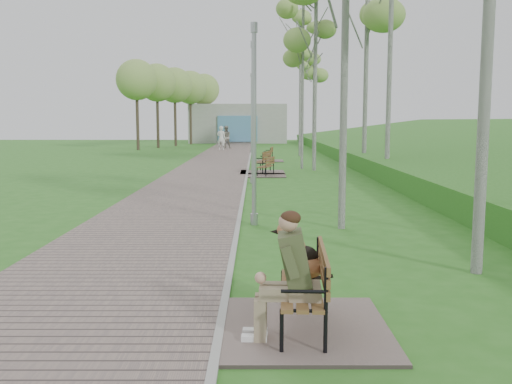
{
  "coord_description": "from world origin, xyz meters",
  "views": [
    {
      "loc": [
        0.41,
        -9.36,
        2.33
      ],
      "look_at": [
        0.4,
        0.14,
        1.14
      ],
      "focal_mm": 40.0,
      "sensor_mm": 36.0,
      "label": 1
    }
  ],
  "objects": [
    {
      "name": "lamp_post_near",
      "position": [
        0.36,
        3.26,
        2.07
      ],
      "size": [
        0.17,
        0.17,
        4.43
      ],
      "color": "#9C9EA4",
      "rests_on": "ground"
    },
    {
      "name": "bench_third",
      "position": [
        0.64,
        16.05,
        0.23
      ],
      "size": [
        1.96,
        2.18,
        1.21
      ],
      "color": "#705F5A",
      "rests_on": "ground"
    },
    {
      "name": "birch_far_b",
      "position": [
        3.25,
        28.07,
        7.68
      ],
      "size": [
        2.51,
        2.51,
        9.78
      ],
      "color": "silver",
      "rests_on": "ground"
    },
    {
      "name": "pedestrian_far",
      "position": [
        -2.14,
        38.03,
        0.95
      ],
      "size": [
        1.07,
        0.93,
        1.89
      ],
      "primitive_type": "imported",
      "rotation": [
        0.0,
        0.0,
        3.4
      ],
      "color": "gray",
      "rests_on": "ground"
    },
    {
      "name": "birch_mid_c",
      "position": [
        2.62,
        18.33,
        6.66
      ],
      "size": [
        2.37,
        2.37,
        8.48
      ],
      "color": "silver",
      "rests_on": "ground"
    },
    {
      "name": "pedestrian_near",
      "position": [
        -2.33,
        35.22,
        0.95
      ],
      "size": [
        0.79,
        0.63,
        1.9
      ],
      "primitive_type": "imported",
      "rotation": [
        0.0,
        0.0,
        2.86
      ],
      "color": "white",
      "rests_on": "ground"
    },
    {
      "name": "ground",
      "position": [
        0.0,
        0.0,
        0.0
      ],
      "size": [
        120.0,
        120.0,
        0.0
      ],
      "primitive_type": "plane",
      "color": "#2D6D1F",
      "rests_on": "ground"
    },
    {
      "name": "kerb",
      "position": [
        0.0,
        21.5,
        0.03
      ],
      "size": [
        0.1,
        67.0,
        0.05
      ],
      "primitive_type": "cube",
      "color": "#999993",
      "rests_on": "ground"
    },
    {
      "name": "building_north",
      "position": [
        -1.5,
        50.97,
        1.99
      ],
      "size": [
        10.0,
        5.2,
        4.0
      ],
      "color": "#9E9E99",
      "rests_on": "ground"
    },
    {
      "name": "bench_second",
      "position": [
        0.8,
        14.63,
        0.18
      ],
      "size": [
        1.6,
        1.78,
        0.98
      ],
      "color": "#705F5A",
      "rests_on": "ground"
    },
    {
      "name": "birch_mid_b",
      "position": [
        5.49,
        17.55,
        7.25
      ],
      "size": [
        2.88,
        2.88,
        9.24
      ],
      "color": "silver",
      "rests_on": "ground"
    },
    {
      "name": "lamp_post_second",
      "position": [
        0.28,
        11.6,
        2.41
      ],
      "size": [
        0.2,
        0.2,
        5.17
      ],
      "color": "#9C9EA4",
      "rests_on": "ground"
    },
    {
      "name": "birch_far_c",
      "position": [
        5.07,
        37.44,
        6.42
      ],
      "size": [
        2.34,
        2.34,
        8.18
      ],
      "color": "silver",
      "rests_on": "ground"
    },
    {
      "name": "bench_main",
      "position": [
        0.86,
        -3.26,
        0.46
      ],
      "size": [
        1.86,
        2.07,
        1.62
      ],
      "color": "#705F5A",
      "rests_on": "ground"
    },
    {
      "name": "lamp_post_third",
      "position": [
        0.08,
        31.32,
        2.63
      ],
      "size": [
        0.22,
        0.22,
        5.62
      ],
      "color": "#9C9EA4",
      "rests_on": "ground"
    },
    {
      "name": "bench_far",
      "position": [
        1.09,
        23.41,
        0.19
      ],
      "size": [
        1.66,
        1.85,
        1.02
      ],
      "color": "#705F5A",
      "rests_on": "ground"
    },
    {
      "name": "embankment",
      "position": [
        12.0,
        20.0,
        0.0
      ],
      "size": [
        14.0,
        70.0,
        1.6
      ],
      "primitive_type": "cube",
      "color": "#41832F",
      "rests_on": "ground"
    },
    {
      "name": "birch_mid_a",
      "position": [
        3.12,
        17.33,
        6.98
      ],
      "size": [
        2.68,
        2.68,
        8.89
      ],
      "color": "silver",
      "rests_on": "ground"
    },
    {
      "name": "lamp_post_far",
      "position": [
        0.13,
        43.74,
        2.17
      ],
      "size": [
        0.18,
        0.18,
        4.65
      ],
      "color": "#9C9EA4",
      "rests_on": "ground"
    },
    {
      "name": "walkway",
      "position": [
        -1.75,
        21.5,
        0.02
      ],
      "size": [
        3.5,
        67.0,
        0.04
      ],
      "primitive_type": "cube",
      "color": "#705F5A",
      "rests_on": "ground"
    }
  ]
}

